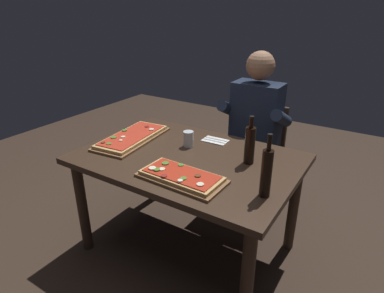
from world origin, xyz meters
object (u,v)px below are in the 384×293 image
(seated_diner, at_px, (253,127))
(dining_table, at_px, (188,169))
(oil_bottle_amber, at_px, (250,144))
(pizza_rectangular_left, at_px, (132,137))
(tumbler_near_camera, at_px, (188,140))
(pizza_rectangular_front, at_px, (181,177))
(wine_bottle_dark, at_px, (266,172))
(diner_chair, at_px, (257,151))

(seated_diner, bearing_deg, dining_table, -101.31)
(oil_bottle_amber, xyz_separation_m, seated_diner, (-0.22, 0.61, -0.12))
(pizza_rectangular_left, xyz_separation_m, tumbler_near_camera, (0.41, 0.12, 0.03))
(pizza_rectangular_front, xyz_separation_m, seated_diner, (0.01, 1.01, -0.02))
(tumbler_near_camera, bearing_deg, seated_diner, 68.87)
(dining_table, height_order, wine_bottle_dark, wine_bottle_dark)
(wine_bottle_dark, xyz_separation_m, oil_bottle_amber, (-0.22, 0.31, -0.01))
(pizza_rectangular_left, bearing_deg, oil_bottle_amber, 7.23)
(oil_bottle_amber, height_order, diner_chair, oil_bottle_amber)
(pizza_rectangular_front, distance_m, wine_bottle_dark, 0.48)
(wine_bottle_dark, bearing_deg, diner_chair, 113.13)
(pizza_rectangular_left, relative_size, seated_diner, 0.47)
(pizza_rectangular_left, distance_m, seated_diner, 0.96)
(dining_table, relative_size, seated_diner, 1.05)
(pizza_rectangular_left, xyz_separation_m, oil_bottle_amber, (0.86, 0.11, 0.10))
(pizza_rectangular_left, bearing_deg, wine_bottle_dark, -10.41)
(pizza_rectangular_left, relative_size, tumbler_near_camera, 5.76)
(diner_chair, height_order, seated_diner, seated_diner)
(dining_table, xyz_separation_m, pizza_rectangular_left, (-0.49, 0.01, 0.12))
(dining_table, distance_m, diner_chair, 0.88)
(pizza_rectangular_left, distance_m, oil_bottle_amber, 0.88)
(pizza_rectangular_left, distance_m, tumbler_near_camera, 0.43)
(oil_bottle_amber, distance_m, seated_diner, 0.66)
(pizza_rectangular_front, bearing_deg, dining_table, 116.40)
(diner_chair, bearing_deg, tumbler_near_camera, -107.84)
(pizza_rectangular_front, relative_size, tumbler_near_camera, 4.60)
(tumbler_near_camera, xyz_separation_m, seated_diner, (0.23, 0.60, -0.05))
(oil_bottle_amber, height_order, tumbler_near_camera, oil_bottle_amber)
(oil_bottle_amber, xyz_separation_m, diner_chair, (-0.22, 0.73, -0.38))
(pizza_rectangular_left, distance_m, diner_chair, 1.09)
(wine_bottle_dark, height_order, oil_bottle_amber, wine_bottle_dark)
(pizza_rectangular_left, distance_m, wine_bottle_dark, 1.11)
(pizza_rectangular_left, height_order, tumbler_near_camera, tumbler_near_camera)
(wine_bottle_dark, relative_size, tumbler_near_camera, 3.12)
(tumbler_near_camera, xyz_separation_m, diner_chair, (0.23, 0.72, -0.30))
(oil_bottle_amber, distance_m, tumbler_near_camera, 0.46)
(diner_chair, distance_m, seated_diner, 0.28)
(wine_bottle_dark, bearing_deg, pizza_rectangular_left, 169.59)
(tumbler_near_camera, relative_size, diner_chair, 0.13)
(dining_table, bearing_deg, pizza_rectangular_front, -63.60)
(pizza_rectangular_front, xyz_separation_m, wine_bottle_dark, (0.45, 0.09, 0.12))
(wine_bottle_dark, xyz_separation_m, seated_diner, (-0.44, 0.92, -0.13))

